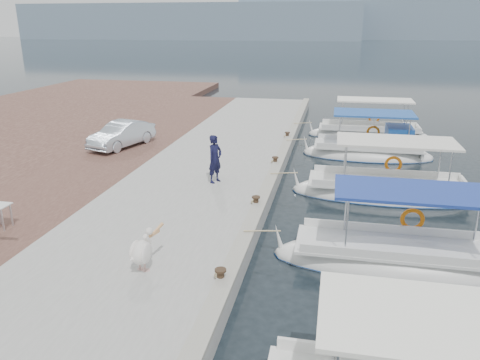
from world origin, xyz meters
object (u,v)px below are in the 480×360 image
(fishing_caique_d, at_px, (369,153))
(pelican, at_px, (142,251))
(fisherman, at_px, (215,159))
(fishing_caique_b, at_px, (403,262))
(fishing_caique_e, at_px, (369,135))
(fishing_caique_c, at_px, (386,193))
(parked_car, at_px, (122,134))

(fishing_caique_d, height_order, pelican, fishing_caique_d)
(pelican, height_order, fisherman, fisherman)
(fishing_caique_b, xyz_separation_m, fishing_caique_d, (-0.26, 11.33, 0.07))
(fishing_caique_d, bearing_deg, fishing_caique_e, 87.27)
(fishing_caique_e, bearing_deg, fishing_caique_b, -89.78)
(fishing_caique_c, distance_m, parked_car, 12.90)
(fisherman, bearing_deg, fishing_caique_b, -99.17)
(fishing_caique_d, distance_m, fishing_caique_e, 4.28)
(fishing_caique_e, xyz_separation_m, parked_car, (-12.31, -6.67, 1.00))
(fishing_caique_e, bearing_deg, fisherman, -120.04)
(fishing_caique_b, height_order, fishing_caique_e, same)
(fishing_caique_e, distance_m, fisherman, 12.86)
(parked_car, bearing_deg, fishing_caique_c, 0.93)
(fisherman, bearing_deg, pelican, -154.68)
(fishing_caique_c, distance_m, pelican, 10.41)
(fishing_caique_c, xyz_separation_m, fishing_caique_e, (-0.10, 10.04, 0.00))
(fishing_caique_e, bearing_deg, fishing_caique_d, -92.73)
(fishing_caique_c, bearing_deg, parked_car, 164.82)
(fishing_caique_b, distance_m, parked_car, 15.29)
(fishing_caique_d, relative_size, parked_car, 1.69)
(fishing_caique_c, xyz_separation_m, fisherman, (-6.51, -1.03, 1.30))
(fishing_caique_e, relative_size, fisherman, 3.79)
(fishing_caique_c, bearing_deg, fishing_caique_e, 90.60)
(fisherman, bearing_deg, parked_car, 79.19)
(fishing_caique_d, height_order, fishing_caique_e, same)
(pelican, bearing_deg, fishing_caique_d, 65.54)
(fishing_caique_e, distance_m, parked_car, 14.04)
(fishing_caique_b, xyz_separation_m, pelican, (-6.53, -2.45, 0.90))
(fishing_caique_d, bearing_deg, fishing_caique_b, -88.66)
(fishing_caique_b, bearing_deg, pelican, -159.47)
(fishing_caique_d, distance_m, pelican, 15.16)
(fisherman, xyz_separation_m, parked_car, (-5.91, 4.40, -0.30))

